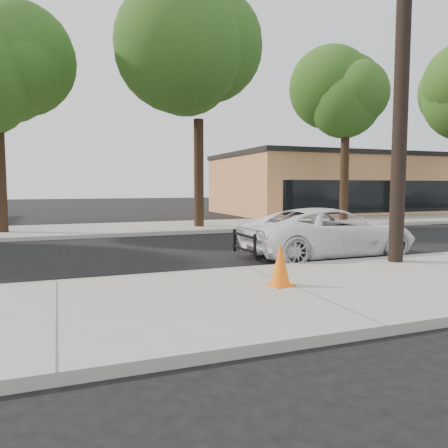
# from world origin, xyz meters

# --- Properties ---
(ground) EXTENTS (120.00, 120.00, 0.00)m
(ground) POSITION_xyz_m (0.00, 0.00, 0.00)
(ground) COLOR black
(ground) RESTS_ON ground
(near_sidewalk) EXTENTS (90.00, 4.40, 0.15)m
(near_sidewalk) POSITION_xyz_m (0.00, -4.30, 0.07)
(near_sidewalk) COLOR gray
(near_sidewalk) RESTS_ON ground
(far_sidewalk) EXTENTS (90.00, 5.00, 0.15)m
(far_sidewalk) POSITION_xyz_m (0.00, 8.50, 0.07)
(far_sidewalk) COLOR gray
(far_sidewalk) RESTS_ON ground
(curb_near) EXTENTS (90.00, 0.12, 0.16)m
(curb_near) POSITION_xyz_m (0.00, -2.10, 0.07)
(curb_near) COLOR #9E9B93
(curb_near) RESTS_ON ground
(building_main) EXTENTS (18.00, 10.00, 4.00)m
(building_main) POSITION_xyz_m (16.00, 16.00, 2.00)
(building_main) COLOR #C77B53
(building_main) RESTS_ON ground
(utility_pole) EXTENTS (1.40, 0.34, 9.00)m
(utility_pole) POSITION_xyz_m (3.60, -2.70, 4.70)
(utility_pole) COLOR black
(utility_pole) RESTS_ON near_sidewalk
(tree_b) EXTENTS (4.34, 4.20, 8.45)m
(tree_b) POSITION_xyz_m (-5.81, 8.06, 6.15)
(tree_b) COLOR black
(tree_b) RESTS_ON far_sidewalk
(tree_c) EXTENTS (4.96, 4.80, 9.55)m
(tree_c) POSITION_xyz_m (2.22, 7.64, 6.91)
(tree_c) COLOR black
(tree_c) RESTS_ON far_sidewalk
(tree_d) EXTENTS (4.50, 4.35, 8.75)m
(tree_d) POSITION_xyz_m (10.20, 7.95, 6.37)
(tree_d) COLOR black
(tree_d) RESTS_ON far_sidewalk
(police_cruiser) EXTENTS (4.96, 2.39, 1.36)m
(police_cruiser) POSITION_xyz_m (3.03, -0.78, 0.68)
(police_cruiser) COLOR white
(police_cruiser) RESTS_ON ground
(traffic_cone) EXTENTS (0.48, 0.48, 0.80)m
(traffic_cone) POSITION_xyz_m (-0.19, -3.96, 0.54)
(traffic_cone) COLOR orange
(traffic_cone) RESTS_ON near_sidewalk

